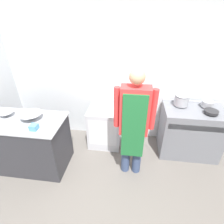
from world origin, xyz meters
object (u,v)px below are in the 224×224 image
Objects in this scene: mixing_bowl at (31,116)px; stock_pot at (182,100)px; person_cook at (134,121)px; saute_pan at (211,112)px; sauce_pot at (207,104)px; plastic_tub at (34,127)px; fridge_unit at (105,126)px; stove at (190,131)px.

mixing_bowl is 2.53m from stock_pot.
stock_pot is (0.81, 0.75, 0.04)m from person_cook.
sauce_pot reaches higher than saute_pan.
mixing_bowl is 0.32m from plastic_tub.
person_cook is at bearing 10.51° from plastic_tub.
stock_pot reaches higher than fridge_unit.
mixing_bowl is 1.77× the size of sauce_pot.
stove is 0.58× the size of person_cook.
sauce_pot is (0.21, 0.11, 0.53)m from stove.
stock_pot reaches higher than stove.
fridge_unit is at bearing -178.07° from sauce_pot.
mixing_bowl is 1.57× the size of saute_pan.
person_cook reaches higher than plastic_tub.
mixing_bowl is (-1.60, -0.00, -0.04)m from person_cook.
stove is 1.60m from fridge_unit.
fridge_unit is 3.59× the size of saute_pan.
person_cook reaches higher than stove.
saute_pan is (2.67, 0.78, 0.01)m from plastic_tub.
mixing_bowl is at bearing -179.94° from person_cook.
plastic_tub is 2.45m from stock_pot.
fridge_unit is at bearing -177.44° from stock_pot.
stock_pot is at bearing 17.20° from mixing_bowl.
stock_pot is at bearing 152.94° from saute_pan.
person_cook is at bearing -51.18° from fridge_unit.
fridge_unit is 1.40m from plastic_tub.
mixing_bowl is at bearing -162.80° from stock_pot.
plastic_tub reaches higher than fridge_unit.
mixing_bowl reaches higher than fridge_unit.
person_cook is at bearing 0.06° from mixing_bowl.
saute_pan is (0.21, -0.11, 0.51)m from stove.
stove is at bearing 19.99° from plastic_tub.
stock_pot is (-0.23, 0.11, 0.58)m from stove.
stove is at bearing 31.17° from person_cook.
stock_pot is at bearing 2.56° from fridge_unit.
fridge_unit is at bearing 33.16° from mixing_bowl.
plastic_tub reaches higher than saute_pan.
stock_pot is 1.08× the size of saute_pan.
person_cook reaches higher than stock_pot.
plastic_tub is (-0.86, -0.95, 0.56)m from fridge_unit.
sauce_pot is (1.81, 0.06, 0.60)m from fridge_unit.
stove is 4.67× the size of saute_pan.
person_cook is 9.07× the size of sauce_pot.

